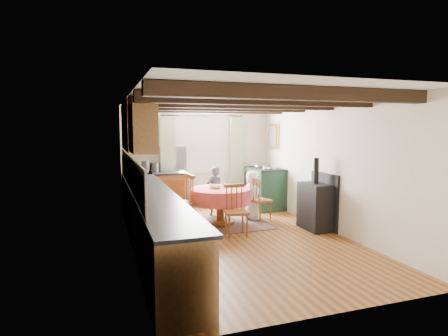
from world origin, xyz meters
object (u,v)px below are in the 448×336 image
object	(u,v)px
child_far	(215,191)
chair_right	(260,199)
chair_near	(236,210)
chair_left	(181,202)
aga_range	(265,188)
dining_table	(220,206)
cup	(223,184)
cast_iron_stove	(315,194)
child_right	(252,195)

from	to	relation	value
child_far	chair_right	bearing A→B (deg)	126.29
child_far	chair_near	bearing A→B (deg)	74.27
chair_left	child_far	bearing A→B (deg)	124.00
aga_range	child_far	world-z (taller)	child_far
chair_left	child_far	xyz separation A→B (m)	(0.91, 0.82, 0.02)
dining_table	chair_near	bearing A→B (deg)	-88.45
dining_table	chair_left	xyz separation A→B (m)	(-0.81, -0.09, 0.16)
child_far	cup	size ratio (longest dim) A/B	12.12
aga_range	child_far	size ratio (longest dim) A/B	0.99
chair_right	aga_range	distance (m)	1.19
cast_iron_stove	child_far	world-z (taller)	cast_iron_stove
child_right	dining_table	bearing A→B (deg)	108.83
cast_iron_stove	dining_table	bearing A→B (deg)	149.40
chair_near	chair_left	world-z (taller)	chair_left
chair_right	chair_near	bearing A→B (deg)	117.63
cast_iron_stove	chair_near	bearing A→B (deg)	177.00
cast_iron_stove	child_far	xyz separation A→B (m)	(-1.47, 1.66, -0.14)
cast_iron_stove	cup	bearing A→B (deg)	140.69
chair_right	cup	size ratio (longest dim) A/B	9.95
chair_right	child_far	world-z (taller)	child_far
chair_left	cast_iron_stove	size ratio (longest dim) A/B	0.77
aga_range	cup	bearing A→B (deg)	-147.78
chair_left	cup	world-z (taller)	chair_left
chair_left	aga_range	distance (m)	2.56
chair_near	aga_range	distance (m)	2.42
aga_range	child_right	world-z (taller)	child_right
chair_left	child_far	distance (m)	1.23
chair_right	cup	distance (m)	0.84
aga_range	child_far	xyz separation A→B (m)	(-1.36, -0.36, 0.05)
dining_table	chair_near	size ratio (longest dim) A/B	1.30
chair_right	child_right	xyz separation A→B (m)	(-0.14, 0.11, 0.06)
child_far	cup	world-z (taller)	child_far
chair_left	chair_near	bearing A→B (deg)	39.63
dining_table	child_far	bearing A→B (deg)	81.70
chair_near	child_right	bearing A→B (deg)	61.04
chair_right	dining_table	bearing A→B (deg)	74.62
dining_table	chair_left	bearing A→B (deg)	-173.55
child_far	cup	bearing A→B (deg)	81.04
chair_right	child_far	xyz separation A→B (m)	(-0.78, 0.68, 0.10)
aga_range	child_right	distance (m)	1.17
dining_table	chair_left	size ratio (longest dim) A/B	1.15
child_right	cup	size ratio (longest dim) A/B	11.40
dining_table	cup	world-z (taller)	cup
aga_range	cast_iron_stove	xyz separation A→B (m)	(0.11, -2.02, 0.19)
dining_table	chair_near	distance (m)	0.86
chair_right	child_right	size ratio (longest dim) A/B	0.87
chair_near	aga_range	size ratio (longest dim) A/B	0.86
dining_table	chair_left	distance (m)	0.83
cup	cast_iron_stove	bearing A→B (deg)	-39.31
cup	chair_left	bearing A→B (deg)	-160.36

